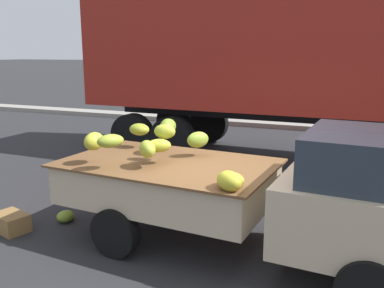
{
  "coord_description": "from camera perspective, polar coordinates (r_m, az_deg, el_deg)",
  "views": [
    {
      "loc": [
        1.54,
        -4.92,
        2.54
      ],
      "look_at": [
        -0.65,
        0.44,
        1.25
      ],
      "focal_mm": 38.94,
      "sensor_mm": 36.0,
      "label": 1
    }
  ],
  "objects": [
    {
      "name": "ground",
      "position": [
        5.75,
        4.49,
        -13.74
      ],
      "size": [
        220.0,
        220.0,
        0.0
      ],
      "primitive_type": "plane",
      "color": "#28282B"
    },
    {
      "name": "curb_strip",
      "position": [
        14.5,
        15.79,
        2.27
      ],
      "size": [
        80.0,
        0.8,
        0.16
      ],
      "primitive_type": "cube",
      "color": "gray",
      "rests_on": "ground"
    },
    {
      "name": "pickup_truck",
      "position": [
        5.06,
        16.72,
        -7.14
      ],
      "size": [
        5.11,
        2.09,
        1.7
      ],
      "rotation": [
        0.0,
        0.0,
        -0.07
      ],
      "color": "#CCB793",
      "rests_on": "ground"
    },
    {
      "name": "semi_trailer",
      "position": [
        9.8,
        19.88,
        11.8
      ],
      "size": [
        12.04,
        2.79,
        3.95
      ],
      "rotation": [
        0.0,
        0.0,
        -0.02
      ],
      "color": "maroon",
      "rests_on": "ground"
    },
    {
      "name": "fallen_banana_bunch_near_tailgate",
      "position": [
        6.73,
        -16.94,
        -9.44
      ],
      "size": [
        0.26,
        0.3,
        0.17
      ],
      "primitive_type": "ellipsoid",
      "rotation": [
        0.0,
        0.0,
        1.61
      ],
      "color": "olive",
      "rests_on": "ground"
    },
    {
      "name": "produce_crate",
      "position": [
        6.66,
        -23.56,
        -9.81
      ],
      "size": [
        0.6,
        0.49,
        0.26
      ],
      "primitive_type": "cube",
      "rotation": [
        0.0,
        0.0,
        -0.28
      ],
      "color": "olive",
      "rests_on": "ground"
    }
  ]
}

